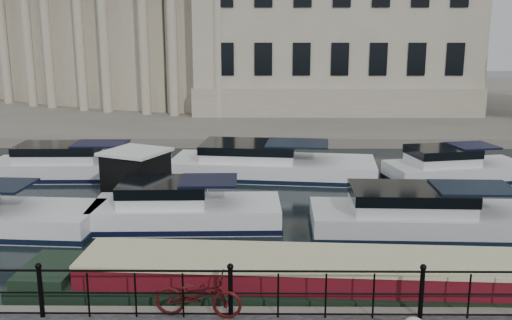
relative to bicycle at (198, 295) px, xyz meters
The scene contains 8 objects.
ground_plane 2.54m from the bicycle, 72.76° to the left, with size 160.00×160.00×0.00m, color black.
far_bank 41.22m from the bicycle, 89.05° to the left, with size 120.00×42.00×0.55m, color #6B665B.
railing 0.71m from the bicycle, ahead, with size 24.14×0.14×1.22m.
civic_building 37.40m from the bicycle, 90.49° to the left, with size 53.55×31.84×16.85m.
bicycle is the anchor object (origin of this frame).
narrowboat 3.88m from the bicycle, 25.64° to the left, with size 16.27×3.05×1.59m.
harbour_hut 10.28m from the bicycle, 109.16° to the left, with size 3.59×3.35×2.18m.
cabin_cruisers 10.37m from the bicycle, 91.09° to the left, with size 26.69×10.97×1.99m.
Camera 1 is at (0.63, -13.27, 6.50)m, focal length 40.00 mm.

